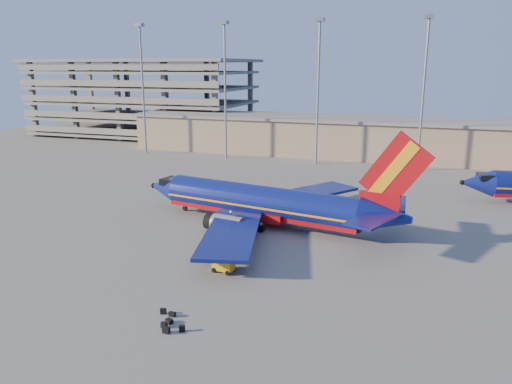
# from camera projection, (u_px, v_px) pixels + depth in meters

# --- Properties ---
(ground) EXTENTS (220.00, 220.00, 0.00)m
(ground) POSITION_uv_depth(u_px,v_px,m) (274.00, 236.00, 59.27)
(ground) COLOR slate
(ground) RESTS_ON ground
(terminal_building) EXTENTS (122.00, 16.00, 8.50)m
(terminal_building) POSITION_uv_depth(u_px,v_px,m) (396.00, 139.00, 108.19)
(terminal_building) COLOR gray
(terminal_building) RESTS_ON ground
(parking_garage) EXTENTS (62.00, 32.00, 21.40)m
(parking_garage) POSITION_uv_depth(u_px,v_px,m) (144.00, 94.00, 143.81)
(parking_garage) COLOR slate
(parking_garage) RESTS_ON ground
(light_mast_row) EXTENTS (101.60, 1.60, 28.65)m
(light_mast_row) POSITION_uv_depth(u_px,v_px,m) (370.00, 77.00, 95.51)
(light_mast_row) COLOR gray
(light_mast_row) RESTS_ON ground
(aircraft_main) EXTENTS (38.24, 36.48, 13.04)m
(aircraft_main) POSITION_uv_depth(u_px,v_px,m) (267.00, 204.00, 62.95)
(aircraft_main) COLOR navy
(aircraft_main) RESTS_ON ground
(baggage_tug) EXTENTS (2.21, 1.52, 1.48)m
(baggage_tug) POSITION_uv_depth(u_px,v_px,m) (224.00, 265.00, 48.88)
(baggage_tug) COLOR gold
(baggage_tug) RESTS_ON ground
(luggage_pile) EXTENTS (3.29, 2.98, 0.49)m
(luggage_pile) POSITION_uv_depth(u_px,v_px,m) (169.00, 322.00, 39.05)
(luggage_pile) COLOR black
(luggage_pile) RESTS_ON ground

